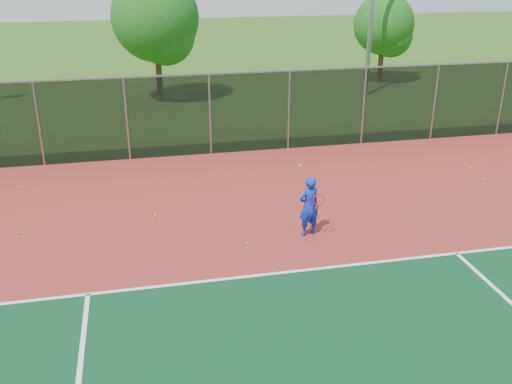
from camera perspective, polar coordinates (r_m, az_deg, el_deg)
ground at (r=12.24m, az=18.29°, el=-13.59°), size 120.00×120.00×0.00m
court_apron at (r=13.67m, az=14.21°, el=-8.86°), size 30.00×20.00×0.02m
fence_back at (r=21.76m, az=3.30°, el=8.26°), size 30.00×0.06×3.03m
tennis_player at (r=15.12m, az=5.31°, el=-1.42°), size 0.69×0.69×1.98m
practice_ball_0 at (r=16.67m, az=-10.03°, el=-2.28°), size 0.07×0.07×0.07m
practice_ball_1 at (r=16.69m, az=-22.63°, el=-3.78°), size 0.07×0.07×0.07m
practice_ball_3 at (r=20.49m, az=21.90°, el=1.22°), size 0.07×0.07×0.07m
practice_ball_4 at (r=19.82m, az=-22.64°, el=0.39°), size 0.07×0.07×0.07m
practice_ball_5 at (r=21.36m, az=20.73°, el=2.25°), size 0.07×0.07×0.07m
practice_ball_7 at (r=14.87m, az=-0.83°, el=-5.14°), size 0.07×0.07×0.07m
tree_back_left at (r=29.16m, az=-9.81°, el=16.40°), size 4.25×4.25×6.24m
tree_back_mid at (r=34.22m, az=12.84°, el=15.76°), size 3.39×3.39×4.98m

